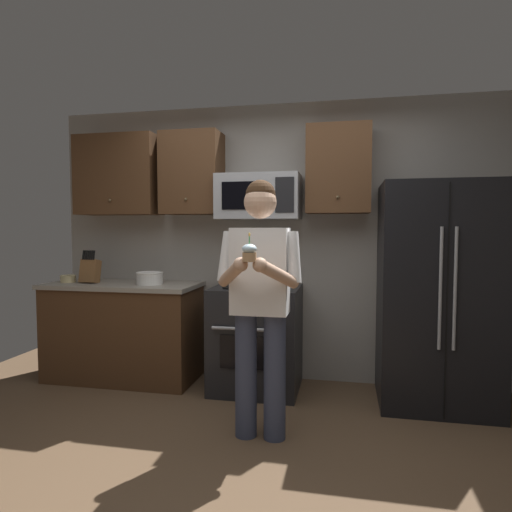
# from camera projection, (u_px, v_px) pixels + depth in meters

# --- Properties ---
(ground_plane) EXTENTS (6.00, 6.00, 0.00)m
(ground_plane) POSITION_uv_depth(u_px,v_px,m) (235.00, 472.00, 2.60)
(ground_plane) COLOR brown
(wall_back) EXTENTS (4.40, 0.10, 2.60)m
(wall_back) POSITION_uv_depth(u_px,v_px,m) (280.00, 243.00, 4.23)
(wall_back) COLOR gray
(wall_back) RESTS_ON ground
(oven_range) EXTENTS (0.76, 0.70, 0.93)m
(oven_range) POSITION_uv_depth(u_px,v_px,m) (256.00, 338.00, 3.93)
(oven_range) COLOR black
(oven_range) RESTS_ON ground
(microwave) EXTENTS (0.74, 0.41, 0.40)m
(microwave) POSITION_uv_depth(u_px,v_px,m) (259.00, 197.00, 3.97)
(microwave) COLOR #9EA0A5
(refrigerator) EXTENTS (0.90, 0.75, 1.80)m
(refrigerator) POSITION_uv_depth(u_px,v_px,m) (437.00, 295.00, 3.56)
(refrigerator) COLOR black
(refrigerator) RESTS_ON ground
(cabinet_row_upper) EXTENTS (2.78, 0.36, 0.76)m
(cabinet_row_upper) POSITION_uv_depth(u_px,v_px,m) (200.00, 174.00, 4.12)
(cabinet_row_upper) COLOR #4C301C
(counter_left) EXTENTS (1.44, 0.66, 0.92)m
(counter_left) POSITION_uv_depth(u_px,v_px,m) (124.00, 331.00, 4.21)
(counter_left) COLOR #4C301C
(counter_left) RESTS_ON ground
(knife_block) EXTENTS (0.16, 0.15, 0.32)m
(knife_block) POSITION_uv_depth(u_px,v_px,m) (90.00, 271.00, 4.18)
(knife_block) COLOR brown
(knife_block) RESTS_ON counter_left
(bowl_large_white) EXTENTS (0.25, 0.25, 0.11)m
(bowl_large_white) POSITION_uv_depth(u_px,v_px,m) (150.00, 278.00, 4.07)
(bowl_large_white) COLOR white
(bowl_large_white) RESTS_ON counter_left
(bowl_small_colored) EXTENTS (0.15, 0.15, 0.07)m
(bowl_small_colored) POSITION_uv_depth(u_px,v_px,m) (68.00, 278.00, 4.24)
(bowl_small_colored) COLOR beige
(bowl_small_colored) RESTS_ON counter_left
(person) EXTENTS (0.60, 0.48, 1.76)m
(person) POSITION_uv_depth(u_px,v_px,m) (260.00, 294.00, 2.97)
(person) COLOR #383F59
(person) RESTS_ON ground
(cupcake) EXTENTS (0.09, 0.09, 0.17)m
(cupcake) POSITION_uv_depth(u_px,v_px,m) (249.00, 253.00, 2.63)
(cupcake) COLOR #A87F56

